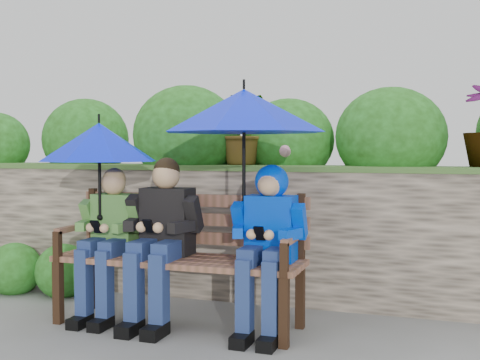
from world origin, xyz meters
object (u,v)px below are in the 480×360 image
(boy_left, at_px, (109,234))
(boy_middle, at_px, (161,232))
(park_bench, at_px, (182,249))
(umbrella_right, at_px, (244,111))
(umbrella_left, at_px, (99,142))
(boy_right, at_px, (268,233))

(boy_left, xyz_separation_m, boy_middle, (0.40, -0.01, 0.03))
(park_bench, bearing_deg, umbrella_right, -1.61)
(umbrella_left, distance_m, umbrella_right, 1.04)
(boy_right, distance_m, umbrella_left, 1.32)
(boy_left, relative_size, umbrella_left, 1.29)
(park_bench, relative_size, umbrella_left, 2.07)
(park_bench, height_order, umbrella_right, umbrella_right)
(boy_left, xyz_separation_m, umbrella_right, (0.95, 0.06, 0.81))
(boy_middle, xyz_separation_m, umbrella_left, (-0.47, 0.01, 0.59))
(boy_left, relative_size, boy_right, 0.97)
(park_bench, xyz_separation_m, boy_left, (-0.51, -0.07, 0.09))
(boy_middle, relative_size, boy_right, 1.04)
(park_bench, distance_m, boy_right, 0.62)
(umbrella_left, bearing_deg, boy_left, -4.18)
(umbrella_left, xyz_separation_m, umbrella_right, (1.02, 0.05, 0.19))
(boy_middle, xyz_separation_m, boy_right, (0.72, 0.02, 0.02))
(park_bench, height_order, umbrella_left, umbrella_left)
(boy_right, bearing_deg, umbrella_right, 164.74)
(boy_middle, bearing_deg, umbrella_right, 6.52)
(boy_left, bearing_deg, umbrella_right, 3.35)
(boy_right, bearing_deg, boy_left, -179.54)
(umbrella_right, bearing_deg, boy_left, -176.65)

